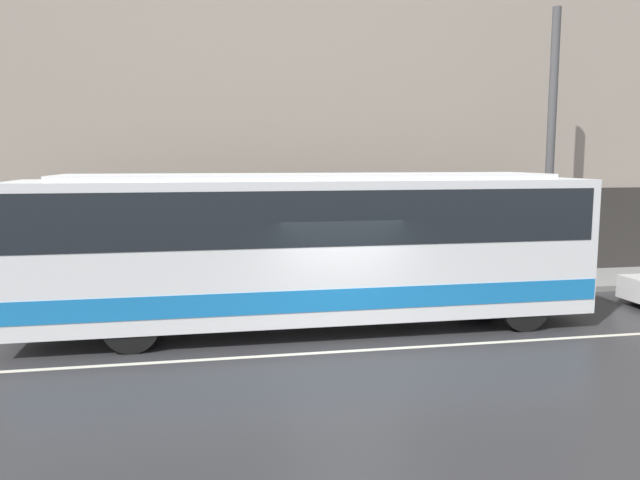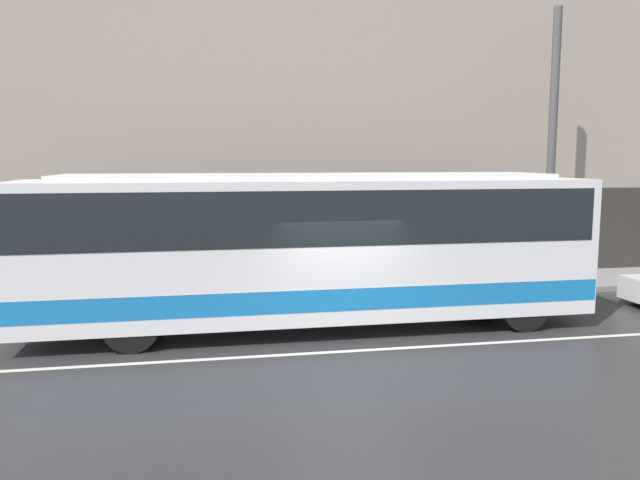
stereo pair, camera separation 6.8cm
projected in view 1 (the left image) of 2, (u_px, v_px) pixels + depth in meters
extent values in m
plane|color=#2D2D30|center=(349.00, 351.00, 12.16)|extent=(60.00, 60.00, 0.00)
cube|color=gray|center=(304.00, 291.00, 17.37)|extent=(60.00, 2.72, 0.15)
cube|color=gray|center=(294.00, 89.00, 18.10)|extent=(60.00, 0.30, 11.47)
cube|color=#2D2B28|center=(296.00, 238.00, 18.50)|extent=(60.00, 0.06, 2.80)
cube|color=beige|center=(349.00, 351.00, 12.16)|extent=(54.00, 0.14, 0.01)
cube|color=white|center=(311.00, 247.00, 13.61)|extent=(12.25, 2.49, 2.94)
cube|color=#1972BF|center=(311.00, 288.00, 13.73)|extent=(12.19, 2.51, 0.45)
cube|color=black|center=(311.00, 214.00, 13.51)|extent=(11.89, 2.51, 1.12)
cube|color=orange|center=(566.00, 186.00, 14.59)|extent=(0.12, 1.87, 0.28)
cube|color=white|center=(311.00, 177.00, 13.41)|extent=(10.42, 2.11, 0.12)
cylinder|color=black|center=(524.00, 306.00, 13.57)|extent=(1.09, 0.28, 1.09)
cylinder|color=black|center=(480.00, 286.00, 15.68)|extent=(1.09, 0.28, 1.09)
cylinder|color=black|center=(131.00, 325.00, 12.02)|extent=(1.09, 0.28, 1.09)
cylinder|color=black|center=(141.00, 300.00, 14.13)|extent=(1.09, 0.28, 1.09)
cylinder|color=black|center=(640.00, 291.00, 16.28)|extent=(0.60, 0.20, 0.60)
cylinder|color=#4C4C4F|center=(550.00, 149.00, 17.60)|extent=(0.24, 0.24, 7.73)
cylinder|color=#333338|center=(236.00, 266.00, 16.75)|extent=(0.36, 0.36, 1.45)
sphere|color=tan|center=(235.00, 234.00, 16.64)|extent=(0.27, 0.27, 0.27)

